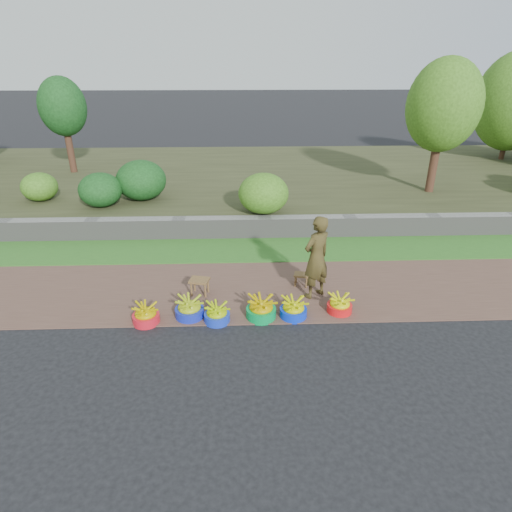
{
  "coord_description": "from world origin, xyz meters",
  "views": [
    {
      "loc": [
        -0.6,
        -6.36,
        4.33
      ],
      "look_at": [
        -0.33,
        1.3,
        0.75
      ],
      "focal_mm": 30.0,
      "sensor_mm": 36.0,
      "label": 1
    }
  ],
  "objects_px": {
    "basin_f": "(340,305)",
    "stool_left": "(199,282)",
    "vendor_woman": "(316,257)",
    "basin_e": "(293,309)",
    "basin_b": "(189,309)",
    "stool_right": "(301,276)",
    "basin_a": "(146,315)",
    "basin_c": "(217,314)",
    "basin_d": "(261,309)"
  },
  "relations": [
    {
      "from": "basin_a",
      "to": "vendor_woman",
      "type": "relative_size",
      "value": 0.29
    },
    {
      "from": "stool_left",
      "to": "stool_right",
      "type": "xyz_separation_m",
      "value": [
        2.07,
        0.28,
        -0.05
      ]
    },
    {
      "from": "basin_b",
      "to": "basin_d",
      "type": "xyz_separation_m",
      "value": [
        1.3,
        -0.06,
        0.01
      ]
    },
    {
      "from": "basin_b",
      "to": "vendor_woman",
      "type": "relative_size",
      "value": 0.31
    },
    {
      "from": "basin_a",
      "to": "basin_f",
      "type": "height_order",
      "value": "basin_a"
    },
    {
      "from": "stool_right",
      "to": "stool_left",
      "type": "bearing_deg",
      "value": -172.19
    },
    {
      "from": "basin_d",
      "to": "basin_f",
      "type": "xyz_separation_m",
      "value": [
        1.47,
        0.13,
        -0.03
      ]
    },
    {
      "from": "basin_c",
      "to": "basin_d",
      "type": "xyz_separation_m",
      "value": [
        0.8,
        0.1,
        0.03
      ]
    },
    {
      "from": "vendor_woman",
      "to": "basin_d",
      "type": "bearing_deg",
      "value": -1.03
    },
    {
      "from": "stool_left",
      "to": "stool_right",
      "type": "bearing_deg",
      "value": 7.81
    },
    {
      "from": "basin_e",
      "to": "stool_left",
      "type": "distance_m",
      "value": 1.98
    },
    {
      "from": "basin_c",
      "to": "basin_e",
      "type": "height_order",
      "value": "basin_e"
    },
    {
      "from": "basin_e",
      "to": "basin_f",
      "type": "bearing_deg",
      "value": 8.27
    },
    {
      "from": "basin_a",
      "to": "basin_b",
      "type": "distance_m",
      "value": 0.77
    },
    {
      "from": "basin_b",
      "to": "vendor_woman",
      "type": "xyz_separation_m",
      "value": [
        2.39,
        0.67,
        0.68
      ]
    },
    {
      "from": "basin_c",
      "to": "stool_left",
      "type": "bearing_deg",
      "value": 111.62
    },
    {
      "from": "vendor_woman",
      "to": "stool_left",
      "type": "bearing_deg",
      "value": -38.31
    },
    {
      "from": "basin_e",
      "to": "stool_right",
      "type": "xyz_separation_m",
      "value": [
        0.3,
        1.15,
        0.07
      ]
    },
    {
      "from": "basin_d",
      "to": "stool_right",
      "type": "relative_size",
      "value": 1.57
    },
    {
      "from": "basin_c",
      "to": "stool_left",
      "type": "relative_size",
      "value": 1.09
    },
    {
      "from": "vendor_woman",
      "to": "basin_e",
      "type": "bearing_deg",
      "value": 20.76
    },
    {
      "from": "basin_c",
      "to": "basin_d",
      "type": "distance_m",
      "value": 0.8
    },
    {
      "from": "vendor_woman",
      "to": "stool_right",
      "type": "bearing_deg",
      "value": -99.34
    },
    {
      "from": "basin_f",
      "to": "stool_left",
      "type": "xyz_separation_m",
      "value": [
        -2.65,
        0.74,
        0.13
      ]
    },
    {
      "from": "basin_d",
      "to": "stool_left",
      "type": "xyz_separation_m",
      "value": [
        -1.18,
        0.87,
        0.1
      ]
    },
    {
      "from": "basin_d",
      "to": "stool_left",
      "type": "height_order",
      "value": "basin_d"
    },
    {
      "from": "basin_c",
      "to": "basin_f",
      "type": "height_order",
      "value": "same"
    },
    {
      "from": "basin_d",
      "to": "basin_f",
      "type": "height_order",
      "value": "basin_d"
    },
    {
      "from": "basin_b",
      "to": "basin_a",
      "type": "bearing_deg",
      "value": -168.65
    },
    {
      "from": "basin_f",
      "to": "stool_left",
      "type": "height_order",
      "value": "stool_left"
    },
    {
      "from": "basin_b",
      "to": "basin_e",
      "type": "bearing_deg",
      "value": -1.8
    },
    {
      "from": "basin_e",
      "to": "basin_f",
      "type": "relative_size",
      "value": 1.06
    },
    {
      "from": "basin_c",
      "to": "stool_right",
      "type": "bearing_deg",
      "value": 36.67
    },
    {
      "from": "basin_a",
      "to": "vendor_woman",
      "type": "xyz_separation_m",
      "value": [
        3.15,
        0.82,
        0.69
      ]
    },
    {
      "from": "basin_d",
      "to": "basin_c",
      "type": "bearing_deg",
      "value": -172.75
    },
    {
      "from": "basin_b",
      "to": "stool_left",
      "type": "distance_m",
      "value": 0.83
    },
    {
      "from": "basin_c",
      "to": "basin_f",
      "type": "relative_size",
      "value": 1.0
    },
    {
      "from": "basin_c",
      "to": "basin_b",
      "type": "bearing_deg",
      "value": 162.46
    },
    {
      "from": "basin_a",
      "to": "basin_f",
      "type": "xyz_separation_m",
      "value": [
        3.53,
        0.22,
        -0.01
      ]
    },
    {
      "from": "basin_f",
      "to": "stool_right",
      "type": "height_order",
      "value": "basin_f"
    },
    {
      "from": "stool_left",
      "to": "basin_f",
      "type": "bearing_deg",
      "value": -15.66
    },
    {
      "from": "basin_e",
      "to": "stool_left",
      "type": "height_order",
      "value": "basin_e"
    },
    {
      "from": "vendor_woman",
      "to": "basin_b",
      "type": "bearing_deg",
      "value": -19.1
    },
    {
      "from": "basin_a",
      "to": "stool_right",
      "type": "relative_size",
      "value": 1.39
    },
    {
      "from": "basin_f",
      "to": "basin_a",
      "type": "bearing_deg",
      "value": -176.42
    },
    {
      "from": "basin_d",
      "to": "basin_e",
      "type": "relative_size",
      "value": 1.1
    },
    {
      "from": "basin_a",
      "to": "stool_left",
      "type": "bearing_deg",
      "value": 47.61
    },
    {
      "from": "basin_b",
      "to": "stool_left",
      "type": "xyz_separation_m",
      "value": [
        0.12,
        0.81,
        0.11
      ]
    },
    {
      "from": "basin_b",
      "to": "stool_right",
      "type": "distance_m",
      "value": 2.45
    },
    {
      "from": "basin_e",
      "to": "stool_right",
      "type": "distance_m",
      "value": 1.19
    }
  ]
}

